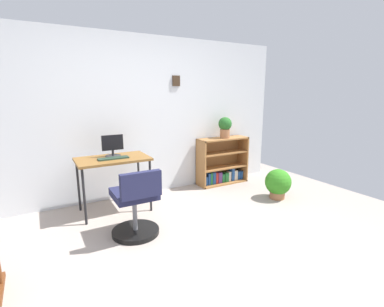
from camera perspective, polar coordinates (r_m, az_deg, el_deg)
name	(u,v)px	position (r m, az deg, el deg)	size (l,w,h in m)	color
ground_plane	(204,269)	(2.72, 2.39, -22.30)	(6.24, 6.24, 0.00)	gray
wall_back	(127,118)	(4.24, -13.03, 7.01)	(5.20, 0.12, 2.35)	silver
desk	(113,163)	(3.76, -15.71, -1.85)	(0.90, 0.55, 0.72)	brown
monitor	(113,146)	(3.81, -15.78, 1.42)	(0.28, 0.20, 0.28)	#262628
keyboard	(113,158)	(3.69, -15.63, -0.93)	(0.38, 0.12, 0.02)	#213629
office_chair	(136,207)	(3.14, -11.28, -10.49)	(0.52, 0.55, 0.78)	black
bookshelf_low	(221,163)	(4.88, 5.93, -2.02)	(0.89, 0.30, 0.79)	#9E6837
potted_plant_on_shelf	(225,126)	(4.73, 6.71, 5.48)	(0.22, 0.22, 0.35)	#9E6642
potted_plant_floor	(278,183)	(4.35, 17.02, -5.73)	(0.38, 0.38, 0.44)	#9E6642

